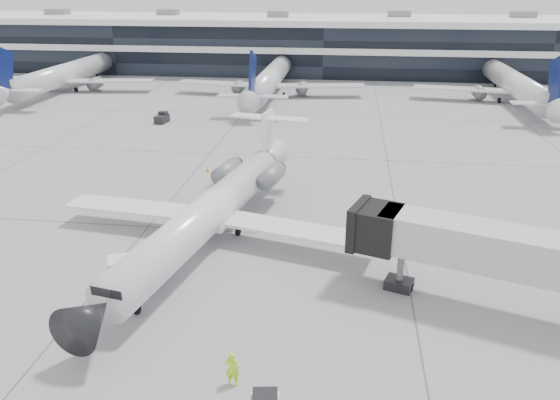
# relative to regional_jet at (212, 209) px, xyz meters

# --- Properties ---
(ground) EXTENTS (220.00, 220.00, 0.00)m
(ground) POSITION_rel_regional_jet_xyz_m (4.26, 1.44, -2.45)
(ground) COLOR gray
(ground) RESTS_ON ground
(terminal) EXTENTS (170.00, 22.00, 10.00)m
(terminal) POSITION_rel_regional_jet_xyz_m (4.26, 83.44, 2.55)
(terminal) COLOR black
(terminal) RESTS_ON ground
(bg_jet_left) EXTENTS (32.00, 40.00, 9.60)m
(bg_jet_left) POSITION_rel_regional_jet_xyz_m (-40.74, 56.44, -2.45)
(bg_jet_left) COLOR silver
(bg_jet_left) RESTS_ON ground
(bg_jet_center) EXTENTS (32.00, 40.00, 9.60)m
(bg_jet_center) POSITION_rel_regional_jet_xyz_m (-3.74, 56.44, -2.45)
(bg_jet_center) COLOR silver
(bg_jet_center) RESTS_ON ground
(bg_jet_right) EXTENTS (32.00, 40.00, 9.60)m
(bg_jet_right) POSITION_rel_regional_jet_xyz_m (36.26, 56.44, -2.45)
(bg_jet_right) COLOR silver
(bg_jet_right) RESTS_ON ground
(regional_jet) EXTENTS (24.82, 30.94, 7.18)m
(regional_jet) POSITION_rel_regional_jet_xyz_m (0.00, 0.00, 0.00)
(regional_jet) COLOR white
(regional_jet) RESTS_ON ground
(jet_bridge) EXTENTS (16.72, 8.28, 5.50)m
(jet_bridge) POSITION_rel_regional_jet_xyz_m (19.42, -7.60, 1.55)
(jet_bridge) COLOR silver
(jet_bridge) RESTS_ON ground
(ramp_worker) EXTENTS (0.72, 0.50, 1.91)m
(ramp_worker) POSITION_rel_regional_jet_xyz_m (4.82, -15.76, -1.49)
(ramp_worker) COLOR #C4FF1A
(ramp_worker) RESTS_ON ground
(cargo_uld) EXTENTS (2.86, 2.54, 1.93)m
(cargo_uld) POSITION_rel_regional_jet_xyz_m (-3.96, -7.43, -1.48)
(cargo_uld) COLOR black
(cargo_uld) RESTS_ON ground
(traffic_cone) EXTENTS (0.41, 0.41, 0.58)m
(traffic_cone) POSITION_rel_regional_jet_xyz_m (-4.38, 15.18, -2.18)
(traffic_cone) COLOR orange
(traffic_cone) RESTS_ON ground
(far_tug) EXTENTS (1.65, 2.46, 1.46)m
(far_tug) POSITION_rel_regional_jet_xyz_m (-15.86, 34.88, -1.80)
(far_tug) COLOR black
(far_tug) RESTS_ON ground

